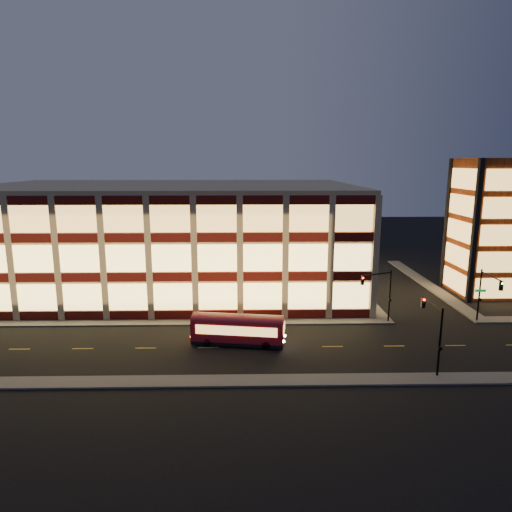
{
  "coord_description": "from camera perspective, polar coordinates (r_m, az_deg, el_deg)",
  "views": [
    {
      "loc": [
        7.73,
        -47.22,
        17.49
      ],
      "look_at": [
        8.89,
        8.0,
        6.1
      ],
      "focal_mm": 32.0,
      "sensor_mm": 36.0,
      "label": 1
    }
  ],
  "objects": [
    {
      "name": "trolley_bus",
      "position": [
        44.94,
        -2.27,
        -8.96
      ],
      "size": [
        9.17,
        3.55,
        3.03
      ],
      "rotation": [
        0.0,
        0.0,
        -0.15
      ],
      "color": "maroon",
      "rests_on": "ground"
    },
    {
      "name": "sidewalk_near",
      "position": [
        39.17,
        -12.9,
        -15.06
      ],
      "size": [
        100.0,
        2.0,
        0.15
      ],
      "primitive_type": "cube",
      "color": "#514F4C",
      "rests_on": "ground"
    },
    {
      "name": "sidewalk_office_east",
      "position": [
        68.27,
        11.79,
        -3.38
      ],
      "size": [
        2.0,
        30.0,
        0.15
      ],
      "primitive_type": "cube",
      "color": "#514F4C",
      "rests_on": "ground"
    },
    {
      "name": "sidewalk_office_south",
      "position": [
        52.38,
        -13.08,
        -8.08
      ],
      "size": [
        54.0,
        2.0,
        0.15
      ],
      "primitive_type": "cube",
      "color": "#514F4C",
      "rests_on": "ground"
    },
    {
      "name": "traffic_signal_right",
      "position": [
        54.91,
        26.9,
        -3.75
      ],
      "size": [
        1.2,
        4.37,
        6.0
      ],
      "color": "black",
      "rests_on": "ground"
    },
    {
      "name": "sidewalk_tower_west",
      "position": [
        71.54,
        20.42,
        -3.19
      ],
      "size": [
        2.0,
        30.0,
        0.15
      ],
      "primitive_type": "cube",
      "color": "#514F4C",
      "rests_on": "ground"
    },
    {
      "name": "office_building",
      "position": [
        65.81,
        -10.5,
        2.5
      ],
      "size": [
        50.45,
        30.45,
        14.5
      ],
      "color": "tan",
      "rests_on": "ground"
    },
    {
      "name": "ground",
      "position": [
        50.95,
        -9.96,
        -8.61
      ],
      "size": [
        200.0,
        200.0,
        0.0
      ],
      "primitive_type": "plane",
      "color": "black",
      "rests_on": "ground"
    },
    {
      "name": "stair_tower",
      "position": [
        67.92,
        27.18,
        3.18
      ],
      "size": [
        8.6,
        8.6,
        18.0
      ],
      "color": "#8C3814",
      "rests_on": "ground"
    },
    {
      "name": "traffic_signal_near",
      "position": [
        41.68,
        21.32,
        -7.88
      ],
      "size": [
        0.32,
        4.45,
        6.0
      ],
      "color": "black",
      "rests_on": "ground"
    },
    {
      "name": "traffic_signal_far",
      "position": [
        51.39,
        15.25,
        -3.86
      ],
      "size": [
        3.79,
        1.87,
        6.0
      ],
      "color": "black",
      "rests_on": "ground"
    }
  ]
}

